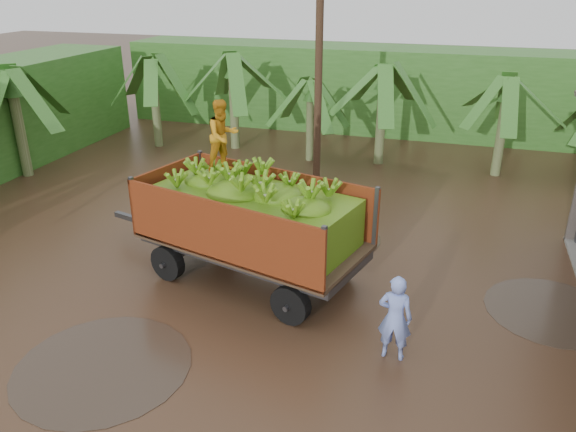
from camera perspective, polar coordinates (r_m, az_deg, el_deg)
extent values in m
plane|color=black|center=(11.37, 4.32, -11.75)|extent=(100.00, 100.00, 0.00)
cube|color=#2D661E|center=(25.84, 8.27, 12.70)|extent=(22.00, 3.00, 3.60)
cube|color=#47474C|center=(15.03, -14.50, -0.57)|extent=(1.97, 0.65, 0.13)
imported|color=orange|center=(12.89, -6.64, 8.09)|extent=(0.97, 1.01, 1.64)
imported|color=#7D94E5|center=(10.44, 10.82, -10.11)|extent=(0.63, 0.43, 1.70)
cylinder|color=#47301E|center=(17.89, 3.14, 14.85)|extent=(0.24, 0.24, 7.73)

